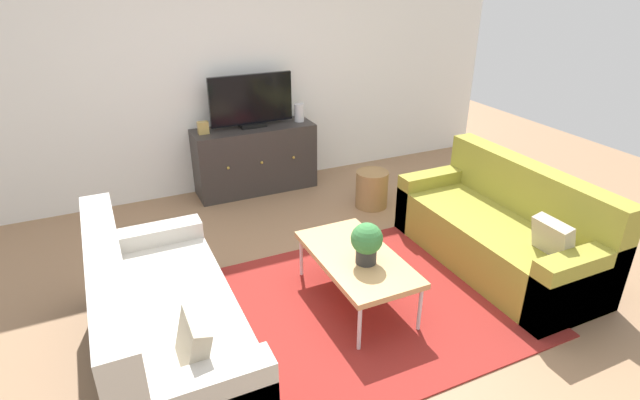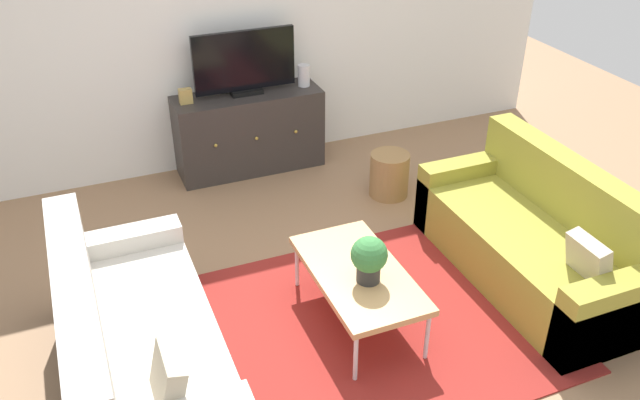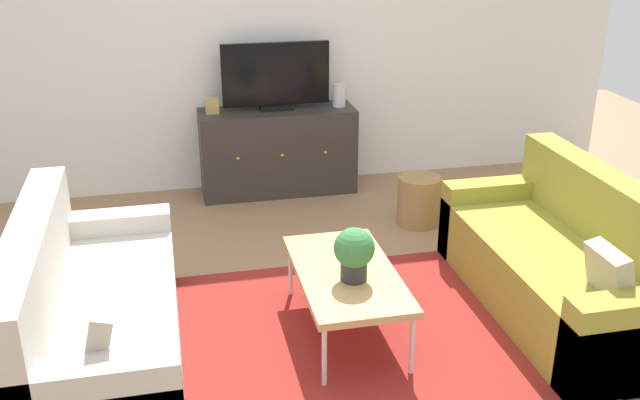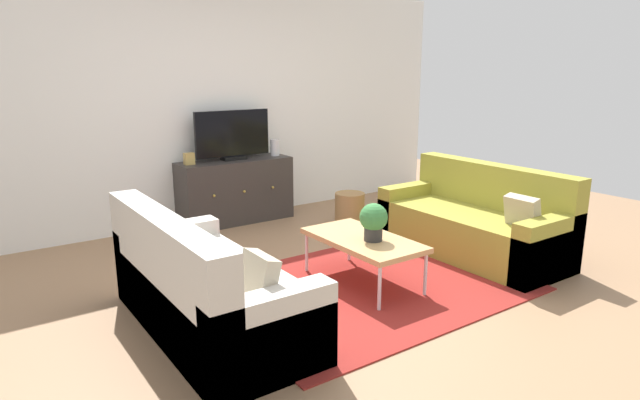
% 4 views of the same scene
% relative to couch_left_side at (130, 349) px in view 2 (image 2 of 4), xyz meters
% --- Properties ---
extents(ground_plane, '(10.00, 10.00, 0.00)m').
position_rel_couch_left_side_xyz_m(ground_plane, '(1.43, 0.10, -0.29)').
color(ground_plane, '#997251').
extents(wall_back, '(6.40, 0.12, 2.70)m').
position_rel_couch_left_side_xyz_m(wall_back, '(1.43, 2.65, 1.06)').
color(wall_back, white).
rests_on(wall_back, ground_plane).
extents(area_rug, '(2.50, 1.90, 0.01)m').
position_rel_couch_left_side_xyz_m(area_rug, '(1.43, -0.05, -0.28)').
color(area_rug, maroon).
rests_on(area_rug, ground_plane).
extents(couch_left_side, '(0.81, 1.82, 0.86)m').
position_rel_couch_left_side_xyz_m(couch_left_side, '(0.00, 0.00, 0.00)').
color(couch_left_side, beige).
rests_on(couch_left_side, ground_plane).
extents(couch_right_side, '(0.81, 1.82, 0.86)m').
position_rel_couch_left_side_xyz_m(couch_right_side, '(2.87, 0.00, 0.00)').
color(couch_right_side, olive).
rests_on(couch_right_side, ground_plane).
extents(coffee_table, '(0.56, 1.06, 0.41)m').
position_rel_couch_left_side_xyz_m(coffee_table, '(1.46, 0.04, 0.09)').
color(coffee_table, tan).
rests_on(coffee_table, ground_plane).
extents(potted_plant, '(0.23, 0.23, 0.31)m').
position_rel_couch_left_side_xyz_m(potted_plant, '(1.47, -0.07, 0.29)').
color(potted_plant, '#2D2D2D').
rests_on(potted_plant, coffee_table).
extents(tv_console, '(1.33, 0.47, 0.74)m').
position_rel_couch_left_side_xyz_m(tv_console, '(1.44, 2.37, 0.08)').
color(tv_console, '#332D2B').
rests_on(tv_console, ground_plane).
extents(flat_screen_tv, '(0.91, 0.16, 0.57)m').
position_rel_couch_left_side_xyz_m(flat_screen_tv, '(1.44, 2.39, 0.73)').
color(flat_screen_tv, black).
rests_on(flat_screen_tv, tv_console).
extents(glass_vase, '(0.11, 0.11, 0.20)m').
position_rel_couch_left_side_xyz_m(glass_vase, '(1.99, 2.37, 0.55)').
color(glass_vase, silver).
rests_on(glass_vase, tv_console).
extents(mantel_clock, '(0.11, 0.07, 0.13)m').
position_rel_couch_left_side_xyz_m(mantel_clock, '(0.90, 2.37, 0.52)').
color(mantel_clock, tan).
rests_on(mantel_clock, tv_console).
extents(wicker_basket, '(0.34, 0.34, 0.39)m').
position_rel_couch_left_side_xyz_m(wicker_basket, '(2.42, 1.44, -0.09)').
color(wicker_basket, '#9E7547').
rests_on(wicker_basket, ground_plane).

